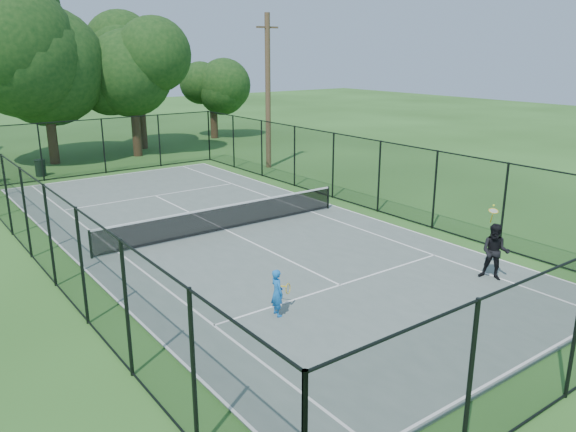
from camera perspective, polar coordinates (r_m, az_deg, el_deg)
ground at (r=21.11m, az=-6.32°, el=-1.58°), size 120.00×120.00×0.00m
tennis_court at (r=21.10m, az=-6.32°, el=-1.50°), size 11.00×24.00×0.06m
tennis_net at (r=20.93m, az=-6.37°, el=-0.07°), size 10.08×0.08×0.95m
fence at (r=20.69m, az=-6.45°, el=2.38°), size 13.10×26.10×3.00m
tree_near_left at (r=35.88m, az=-23.70°, el=14.99°), size 7.98×7.98×10.40m
tree_near_mid at (r=36.98m, az=-15.52°, el=13.19°), size 5.91×5.91×7.73m
tree_near_right at (r=39.82m, az=-14.96°, el=13.99°), size 5.88×5.88×8.12m
tree_far_right at (r=43.84m, az=-7.65°, el=12.61°), size 4.48×4.48×5.93m
trash_bin_right at (r=33.04m, az=-23.86°, el=4.51°), size 0.58×0.58×0.90m
utility_pole at (r=32.13m, az=-2.05°, el=12.53°), size 1.40×0.30×8.47m
player_blue at (r=14.19m, az=-1.10°, el=-7.78°), size 0.76×0.49×1.23m
player_black at (r=17.35m, az=20.28°, el=-3.43°), size 0.92×1.01×2.11m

